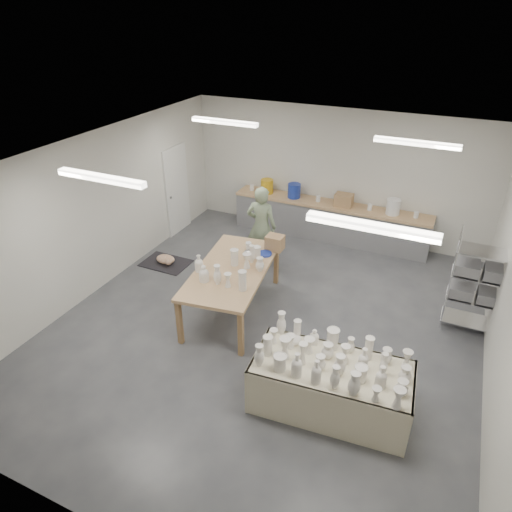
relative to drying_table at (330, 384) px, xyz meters
The scene contains 9 objects.
room 2.70m from the drying_table, 138.73° to the left, with size 8.00×8.02×3.00m.
back_counter 5.25m from the drying_table, 106.92° to the left, with size 4.60×0.60×1.24m.
wire_shelf 3.25m from the drying_table, 58.48° to the left, with size 0.88×0.48×1.80m.
drying_table is the anchor object (origin of this frame).
work_table 2.74m from the drying_table, 144.77° to the left, with size 1.51×2.53×1.26m.
rug 5.00m from the drying_table, 151.23° to the left, with size 1.00×0.70×0.02m, color black.
cat 4.97m from the drying_table, 151.25° to the left, with size 0.49×0.40×0.18m.
potter 4.15m from the drying_table, 127.21° to the left, with size 0.64×0.42×1.76m, color gray.
red_stool 4.35m from the drying_table, 125.06° to the left, with size 0.43×0.43×0.33m.
Camera 1 is at (2.48, -5.91, 5.01)m, focal length 32.00 mm.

